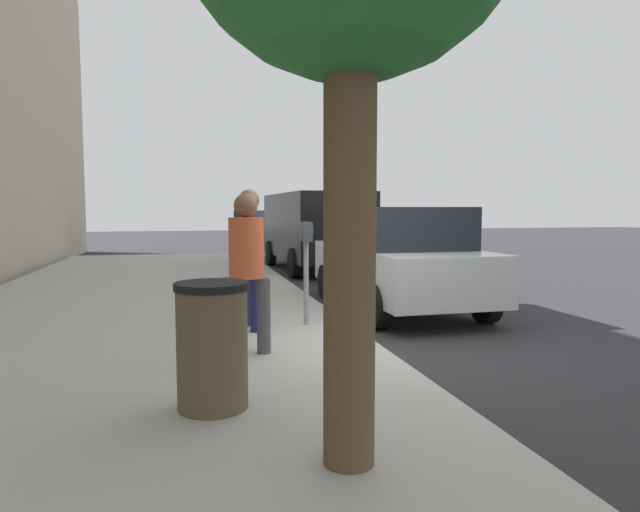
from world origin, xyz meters
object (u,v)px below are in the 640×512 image
parking_meter (306,251)px  parked_van_far (314,226)px  pedestrian_at_meter (249,246)px  parked_sedan_near (398,258)px  trash_bin (212,345)px  pedestrian_bystander (246,260)px

parking_meter → parked_van_far: parked_van_far is taller
pedestrian_at_meter → parked_sedan_near: size_ratio=0.42×
pedestrian_at_meter → parked_sedan_near: (1.63, -2.74, -0.36)m
parked_van_far → trash_bin: 11.51m
pedestrian_bystander → pedestrian_at_meter: bearing=14.3°
parking_meter → pedestrian_at_meter: (-0.10, 0.78, 0.08)m
pedestrian_at_meter → trash_bin: 3.00m
parking_meter → trash_bin: bearing=154.8°
parked_sedan_near → trash_bin: (-4.50, 3.35, -0.24)m
parked_van_far → trash_bin: parked_van_far is taller
pedestrian_at_meter → pedestrian_bystander: 1.23m
pedestrian_at_meter → pedestrian_bystander: pedestrian_at_meter is taller
parking_meter → parked_sedan_near: parked_sedan_near is taller
pedestrian_at_meter → pedestrian_bystander: bearing=-113.5°
parked_van_far → trash_bin: bearing=163.1°
parked_van_far → parking_meter: bearing=166.3°
pedestrian_bystander → parked_van_far: bearing=5.0°
pedestrian_bystander → parked_van_far: parked_van_far is taller
parked_van_far → pedestrian_bystander: bearing=162.7°
parking_meter → parked_van_far: 8.26m
parking_meter → pedestrian_bystander: 1.63m
parked_van_far → parked_sedan_near: bearing=-180.0°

